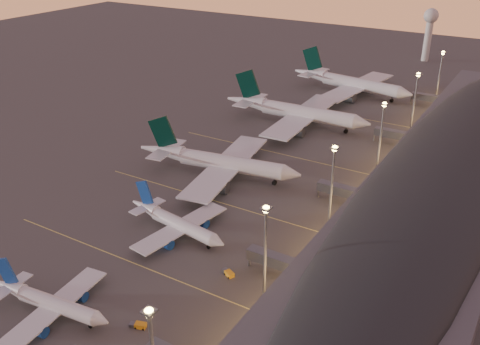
{
  "coord_description": "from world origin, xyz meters",
  "views": [
    {
      "loc": [
        84.36,
        -91.14,
        83.56
      ],
      "look_at": [
        2.0,
        45.0,
        7.0
      ],
      "focal_mm": 40.0,
      "sensor_mm": 36.0,
      "label": 1
    }
  ],
  "objects_px": {
    "baggage_tug_c": "(228,273)",
    "airliner_narrow_north": "(176,223)",
    "airliner_wide_far": "(350,83)",
    "airliner_narrow_south": "(48,302)",
    "airliner_wide_mid": "(295,112)",
    "radar_tower": "(430,26)",
    "baggage_tug_b": "(138,325)",
    "airliner_wide_near": "(218,162)"
  },
  "relations": [
    {
      "from": "airliner_narrow_south",
      "to": "baggage_tug_c",
      "type": "height_order",
      "value": "airliner_narrow_south"
    },
    {
      "from": "airliner_wide_far",
      "to": "radar_tower",
      "type": "xyz_separation_m",
      "value": [
        16.0,
        91.4,
        16.3
      ]
    },
    {
      "from": "airliner_wide_far",
      "to": "baggage_tug_b",
      "type": "xyz_separation_m",
      "value": [
        22.51,
        -191.75,
        -5.06
      ]
    },
    {
      "from": "airliner_narrow_north",
      "to": "airliner_wide_far",
      "type": "height_order",
      "value": "airliner_wide_far"
    },
    {
      "from": "airliner_wide_near",
      "to": "airliner_wide_mid",
      "type": "height_order",
      "value": "airliner_wide_mid"
    },
    {
      "from": "airliner_narrow_north",
      "to": "airliner_wide_far",
      "type": "xyz_separation_m",
      "value": [
        -5.6,
        155.59,
        2.16
      ]
    },
    {
      "from": "airliner_narrow_north",
      "to": "baggage_tug_c",
      "type": "relative_size",
      "value": 8.76
    },
    {
      "from": "airliner_wide_near",
      "to": "baggage_tug_b",
      "type": "xyz_separation_m",
      "value": [
        27.87,
        -74.86,
        -4.56
      ]
    },
    {
      "from": "airliner_narrow_south",
      "to": "airliner_wide_far",
      "type": "height_order",
      "value": "airliner_wide_far"
    },
    {
      "from": "airliner_narrow_south",
      "to": "radar_tower",
      "type": "bearing_deg",
      "value": 80.79
    },
    {
      "from": "radar_tower",
      "to": "baggage_tug_c",
      "type": "distance_m",
      "value": 257.47
    },
    {
      "from": "airliner_wide_mid",
      "to": "baggage_tug_c",
      "type": "height_order",
      "value": "airliner_wide_mid"
    },
    {
      "from": "airliner_wide_far",
      "to": "baggage_tug_b",
      "type": "relative_size",
      "value": 16.59
    },
    {
      "from": "airliner_narrow_south",
      "to": "baggage_tug_b",
      "type": "relative_size",
      "value": 8.38
    },
    {
      "from": "airliner_wide_mid",
      "to": "baggage_tug_b",
      "type": "bearing_deg",
      "value": -80.92
    },
    {
      "from": "airliner_narrow_north",
      "to": "airliner_wide_far",
      "type": "relative_size",
      "value": 0.55
    },
    {
      "from": "airliner_narrow_north",
      "to": "radar_tower",
      "type": "bearing_deg",
      "value": 95.98
    },
    {
      "from": "airliner_wide_mid",
      "to": "radar_tower",
      "type": "bearing_deg",
      "value": 79.85
    },
    {
      "from": "airliner_wide_near",
      "to": "airliner_wide_mid",
      "type": "distance_m",
      "value": 61.3
    },
    {
      "from": "baggage_tug_b",
      "to": "airliner_wide_mid",
      "type": "bearing_deg",
      "value": 83.7
    },
    {
      "from": "airliner_narrow_north",
      "to": "airliner_wide_mid",
      "type": "height_order",
      "value": "airliner_wide_mid"
    },
    {
      "from": "airliner_narrow_north",
      "to": "baggage_tug_b",
      "type": "height_order",
      "value": "airliner_narrow_north"
    },
    {
      "from": "airliner_wide_near",
      "to": "baggage_tug_c",
      "type": "height_order",
      "value": "airliner_wide_near"
    },
    {
      "from": "airliner_narrow_south",
      "to": "airliner_narrow_north",
      "type": "height_order",
      "value": "airliner_narrow_north"
    },
    {
      "from": "airliner_narrow_north",
      "to": "baggage_tug_b",
      "type": "xyz_separation_m",
      "value": [
        16.91,
        -36.16,
        -2.9
      ]
    },
    {
      "from": "airliner_narrow_north",
      "to": "airliner_wide_near",
      "type": "bearing_deg",
      "value": 114.21
    },
    {
      "from": "airliner_wide_far",
      "to": "radar_tower",
      "type": "bearing_deg",
      "value": 87.92
    },
    {
      "from": "airliner_wide_near",
      "to": "baggage_tug_c",
      "type": "relative_size",
      "value": 14.56
    },
    {
      "from": "airliner_narrow_south",
      "to": "airliner_narrow_north",
      "type": "bearing_deg",
      "value": 78.45
    },
    {
      "from": "airliner_wide_far",
      "to": "baggage_tug_c",
      "type": "distance_m",
      "value": 167.51
    },
    {
      "from": "radar_tower",
      "to": "baggage_tug_c",
      "type": "height_order",
      "value": "radar_tower"
    },
    {
      "from": "airliner_narrow_south",
      "to": "radar_tower",
      "type": "relative_size",
      "value": 1.05
    },
    {
      "from": "radar_tower",
      "to": "airliner_narrow_south",
      "type": "bearing_deg",
      "value": -92.82
    },
    {
      "from": "airliner_wide_far",
      "to": "airliner_wide_near",
      "type": "bearing_deg",
      "value": -84.78
    },
    {
      "from": "baggage_tug_c",
      "to": "airliner_narrow_south",
      "type": "bearing_deg",
      "value": -103.33
    },
    {
      "from": "baggage_tug_c",
      "to": "airliner_narrow_north",
      "type": "bearing_deg",
      "value": -175.25
    },
    {
      "from": "airliner_narrow_south",
      "to": "baggage_tug_c",
      "type": "distance_m",
      "value": 43.91
    },
    {
      "from": "airliner_narrow_south",
      "to": "airliner_narrow_north",
      "type": "distance_m",
      "value": 43.35
    },
    {
      "from": "baggage_tug_c",
      "to": "airliner_wide_mid",
      "type": "bearing_deg",
      "value": 133.24
    },
    {
      "from": "airliner_wide_far",
      "to": "baggage_tug_c",
      "type": "xyz_separation_m",
      "value": [
        29.44,
        -164.83,
        -5.04
      ]
    },
    {
      "from": "airliner_narrow_south",
      "to": "baggage_tug_b",
      "type": "distance_m",
      "value": 22.12
    },
    {
      "from": "radar_tower",
      "to": "baggage_tug_b",
      "type": "relative_size",
      "value": 7.96
    }
  ]
}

